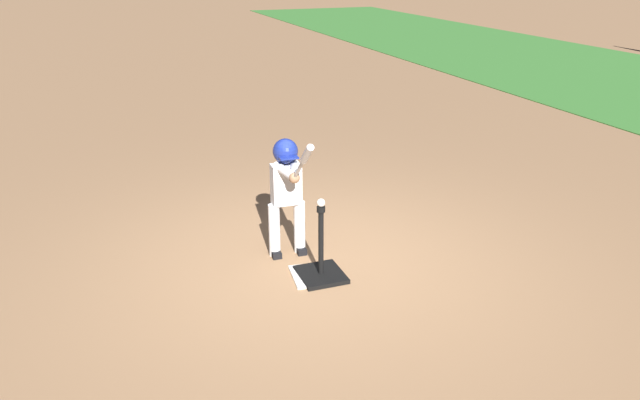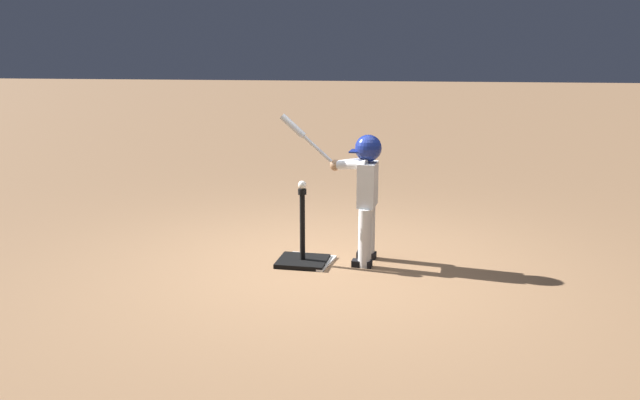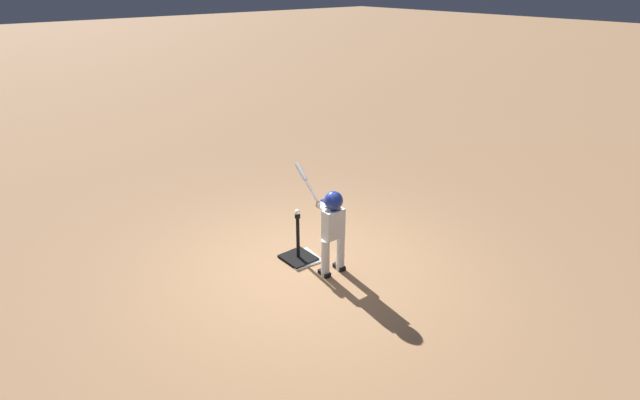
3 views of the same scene
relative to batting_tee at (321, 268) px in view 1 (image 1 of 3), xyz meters
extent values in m
plane|color=#99704C|center=(-0.25, 0.08, -0.09)|extent=(90.00, 90.00, 0.00)
cube|color=white|center=(-0.03, -0.04, -0.08)|extent=(0.49, 0.49, 0.02)
cube|color=black|center=(0.00, 0.00, -0.07)|extent=(0.45, 0.40, 0.04)
cylinder|color=black|center=(0.00, 0.00, 0.25)|extent=(0.05, 0.05, 0.61)
cylinder|color=black|center=(0.00, 0.00, 0.58)|extent=(0.08, 0.08, 0.05)
cylinder|color=silver|center=(-0.56, -0.01, 0.18)|extent=(0.12, 0.12, 0.54)
cube|color=black|center=(-0.54, -0.02, -0.06)|extent=(0.18, 0.10, 0.06)
cylinder|color=silver|center=(-0.57, -0.27, 0.18)|extent=(0.12, 0.12, 0.54)
cube|color=black|center=(-0.55, -0.27, -0.06)|extent=(0.18, 0.10, 0.06)
cube|color=silver|center=(-0.57, -0.14, 0.64)|extent=(0.16, 0.28, 0.40)
sphere|color=#936B4C|center=(-0.57, -0.14, 0.95)|extent=(0.20, 0.20, 0.20)
sphere|color=navy|center=(-0.57, -0.14, 0.97)|extent=(0.24, 0.24, 0.24)
cube|color=navy|center=(-0.47, -0.15, 0.94)|extent=(0.13, 0.18, 0.01)
cylinder|color=silver|center=(-0.42, -0.10, 0.82)|extent=(0.33, 0.18, 0.12)
cylinder|color=silver|center=(-0.42, -0.19, 0.82)|extent=(0.33, 0.16, 0.12)
sphere|color=#936B4C|center=(-0.27, -0.15, 0.80)|extent=(0.10, 0.10, 0.10)
cylinder|color=silver|center=(-0.03, -0.16, 1.01)|extent=(0.50, 0.05, 0.44)
cylinder|color=silver|center=(0.12, -0.17, 1.14)|extent=(0.24, 0.07, 0.22)
cylinder|color=black|center=(-0.29, -0.15, 0.79)|extent=(0.04, 0.05, 0.05)
sphere|color=white|center=(0.00, 0.00, 0.64)|extent=(0.07, 0.07, 0.07)
camera|label=1|loc=(4.77, -1.78, 2.69)|focal=35.00mm
camera|label=2|loc=(-1.22, 5.30, 1.75)|focal=35.00mm
camera|label=3|loc=(-4.82, 3.65, 3.54)|focal=28.00mm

